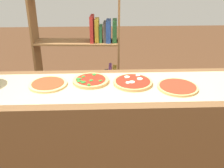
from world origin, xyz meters
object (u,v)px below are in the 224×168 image
object	(u,v)px
pizza_plain_3	(178,87)
bookshelf	(90,71)
pizza_mozzarella_2	(133,82)
pizza_plain_0	(48,84)
pizza_spinach_1	(91,81)

from	to	relation	value
pizza_plain_3	bookshelf	size ratio (longest dim) A/B	0.19
pizza_mozzarella_2	pizza_plain_0	bearing A→B (deg)	-179.92
bookshelf	pizza_plain_3	bearing A→B (deg)	-53.86
pizza_mozzarella_2	bookshelf	bearing A→B (deg)	113.41
pizza_plain_0	bookshelf	world-z (taller)	bookshelf
pizza_mozzarella_2	pizza_plain_3	xyz separation A→B (m)	(0.31, -0.09, -0.00)
pizza_spinach_1	pizza_plain_3	world-z (taller)	pizza_spinach_1
pizza_spinach_1	pizza_plain_3	xyz separation A→B (m)	(0.62, -0.13, -0.00)
pizza_mozzarella_2	bookshelf	distance (m)	0.94
pizza_spinach_1	bookshelf	size ratio (longest dim) A/B	0.18
pizza_spinach_1	bookshelf	distance (m)	0.83
pizza_mozzarella_2	pizza_spinach_1	bearing A→B (deg)	172.23
bookshelf	pizza_plain_0	bearing A→B (deg)	-107.57
pizza_mozzarella_2	bookshelf	size ratio (longest dim) A/B	0.19
pizza_plain_3	pizza_spinach_1	bearing A→B (deg)	168.14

